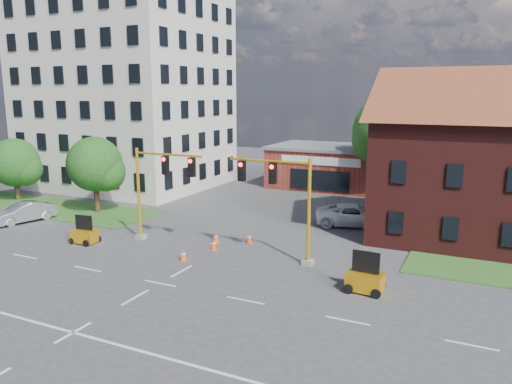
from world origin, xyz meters
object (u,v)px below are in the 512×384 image
(signal_mast_west, at_px, (158,184))
(trailer_west, at_px, (85,235))
(trailer_east, at_px, (365,280))
(pickup_white, at_px, (355,215))
(signal_mast_east, at_px, (282,196))

(signal_mast_west, xyz_separation_m, trailer_west, (-4.36, -2.35, -3.35))
(signal_mast_west, xyz_separation_m, trailer_east, (14.25, -2.47, -3.29))
(signal_mast_west, height_order, pickup_white, signal_mast_west)
(signal_mast_west, distance_m, trailer_east, 14.84)
(trailer_west, height_order, trailer_east, trailer_east)
(trailer_west, xyz_separation_m, trailer_east, (18.61, -0.12, 0.06))
(signal_mast_west, height_order, signal_mast_east, same)
(pickup_white, bearing_deg, signal_mast_east, 153.20)
(trailer_west, bearing_deg, trailer_east, -7.91)
(signal_mast_east, relative_size, trailer_east, 3.08)
(signal_mast_west, height_order, trailer_east, signal_mast_west)
(signal_mast_west, relative_size, trailer_east, 3.08)
(trailer_west, distance_m, trailer_east, 18.61)
(trailer_west, bearing_deg, signal_mast_east, 2.66)
(signal_mast_east, distance_m, pickup_white, 10.30)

